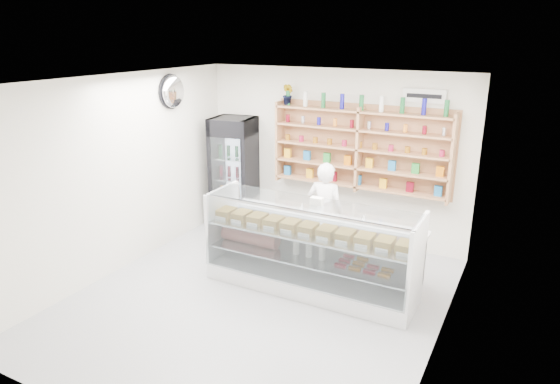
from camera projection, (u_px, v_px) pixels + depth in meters
The scene contains 8 objects.
room at pixel (256, 198), 6.08m from camera, with size 5.00×5.00×5.00m.
display_counter at pixel (311, 265), 6.71m from camera, with size 2.84×0.85×1.24m.
shop_worker at pixel (325, 212), 7.46m from camera, with size 0.56×0.37×1.53m, color white.
drinks_cooler at pixel (234, 173), 8.76m from camera, with size 0.79×0.78×1.95m.
wall_shelving at pixel (359, 149), 7.77m from camera, with size 2.84×0.28×1.33m.
potted_plant at pixel (288, 94), 8.09m from camera, with size 0.19×0.15×0.34m, color #1E6626.
security_mirror at pixel (173, 92), 7.74m from camera, with size 0.15×0.50×0.50m, color silver.
wall_sign at pixel (424, 96), 7.22m from camera, with size 0.62×0.03×0.20m, color white.
Camera 1 is at (2.95, -4.97, 3.33)m, focal length 32.00 mm.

